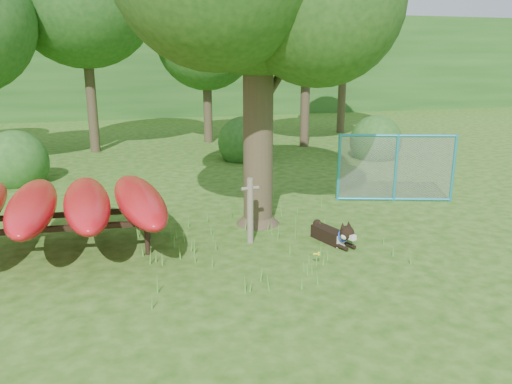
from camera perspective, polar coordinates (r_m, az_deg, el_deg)
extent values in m
plane|color=#234B0F|center=(8.55, 0.93, -8.62)|extent=(80.00, 80.00, 0.00)
cylinder|color=#362D1D|center=(10.20, 0.24, 9.28)|extent=(0.81, 0.81, 4.80)
cone|color=#362D1D|center=(10.64, 0.23, -2.38)|extent=(1.22, 1.22, 0.48)
sphere|color=#1C4313|center=(9.69, 7.31, 20.81)|extent=(3.07, 3.07, 3.07)
cylinder|color=#362D1D|center=(10.53, 2.70, 13.12)|extent=(1.09, 1.07, 1.02)
cylinder|color=#362D1D|center=(9.99, -2.67, 15.22)|extent=(1.14, 0.27, 0.98)
cylinder|color=#665D4C|center=(9.43, -0.66, -2.17)|extent=(0.13, 0.13, 1.28)
cylinder|color=#665D4C|center=(9.31, -0.67, 0.42)|extent=(0.35, 0.10, 0.07)
cylinder|color=black|center=(9.19, -12.31, -5.31)|extent=(0.10, 0.10, 0.57)
cylinder|color=black|center=(9.95, -12.30, -3.72)|extent=(0.10, 0.10, 0.57)
cube|color=black|center=(9.25, -21.70, -3.92)|extent=(3.44, 0.34, 0.09)
cube|color=black|center=(10.00, -20.96, -2.44)|extent=(3.44, 0.34, 0.09)
ellipsoid|color=red|center=(9.62, -24.19, -1.45)|extent=(0.91, 3.46, 0.55)
ellipsoid|color=red|center=(9.46, -18.77, -1.18)|extent=(1.03, 3.48, 0.55)
ellipsoid|color=red|center=(9.39, -13.22, -0.89)|extent=(1.15, 3.50, 0.55)
cube|color=black|center=(9.78, 8.26, -4.85)|extent=(0.48, 0.79, 0.25)
cube|color=silver|center=(9.56, 9.51, -5.44)|extent=(0.27, 0.21, 0.23)
sphere|color=black|center=(9.36, 10.35, -4.62)|extent=(0.27, 0.27, 0.27)
cube|color=silver|center=(9.29, 10.87, -5.08)|extent=(0.14, 0.17, 0.10)
sphere|color=silver|center=(9.31, 10.04, -5.01)|extent=(0.13, 0.13, 0.13)
sphere|color=silver|center=(9.42, 10.80, -4.80)|extent=(0.13, 0.13, 0.13)
cone|color=black|center=(9.30, 9.88, -3.79)|extent=(0.11, 0.12, 0.13)
cone|color=black|center=(9.39, 10.54, -3.62)|extent=(0.14, 0.15, 0.13)
cylinder|color=black|center=(9.42, 9.71, -6.20)|extent=(0.16, 0.32, 0.07)
cylinder|color=black|center=(9.54, 10.56, -5.95)|extent=(0.16, 0.32, 0.07)
sphere|color=black|center=(10.06, 7.00, -3.59)|extent=(0.17, 0.17, 0.17)
torus|color=blue|center=(9.44, 9.98, -4.85)|extent=(0.27, 0.15, 0.27)
cylinder|color=#279DB9|center=(12.37, 9.44, 2.76)|extent=(0.09, 0.09, 1.67)
cylinder|color=#279DB9|center=(12.63, 15.69, 2.65)|extent=(0.09, 0.09, 1.67)
cylinder|color=#279DB9|center=(13.03, 21.63, 2.52)|extent=(0.09, 0.09, 1.67)
cylinder|color=#279DB9|center=(12.49, 15.95, 6.21)|extent=(2.66, 0.91, 0.06)
cylinder|color=#279DB9|center=(12.82, 15.44, -0.78)|extent=(2.66, 0.91, 0.06)
plane|color=gray|center=(12.63, 15.69, 2.65)|extent=(2.64, 0.85, 2.78)
cylinder|color=#4C9330|center=(8.62, 6.93, -7.73)|extent=(0.02, 0.02, 0.22)
sphere|color=yellow|center=(8.58, 6.96, -7.04)|extent=(0.04, 0.04, 0.04)
sphere|color=yellow|center=(8.61, 7.18, -6.89)|extent=(0.04, 0.04, 0.04)
sphere|color=yellow|center=(8.60, 6.66, -7.06)|extent=(0.04, 0.04, 0.04)
sphere|color=yellow|center=(8.55, 7.18, -7.11)|extent=(0.04, 0.04, 0.04)
sphere|color=yellow|center=(8.54, 6.87, -7.05)|extent=(0.04, 0.04, 0.04)
cylinder|color=#362D1D|center=(19.51, -18.46, 12.00)|extent=(0.36, 0.36, 5.25)
cylinder|color=#362D1D|center=(20.88, -5.57, 10.92)|extent=(0.36, 0.36, 3.85)
sphere|color=#1F4F19|center=(20.84, -5.73, 16.97)|extent=(4.00, 4.00, 4.00)
cylinder|color=#362D1D|center=(19.89, 5.68, 12.03)|extent=(0.36, 0.36, 4.76)
sphere|color=#1F4F19|center=(19.93, 5.89, 19.86)|extent=(4.80, 4.80, 4.80)
cylinder|color=#362D1D|center=(23.84, 9.86, 12.56)|extent=(0.36, 0.36, 4.90)
sphere|color=#1F4F19|center=(23.88, 10.18, 19.28)|extent=(4.60, 4.60, 4.60)
sphere|color=#1F4F19|center=(15.61, -25.54, 0.91)|extent=(1.80, 1.80, 1.80)
sphere|color=#1F4F19|center=(18.13, 13.39, 3.80)|extent=(1.80, 1.80, 1.80)
sphere|color=#1F4F19|center=(17.37, -1.36, 3.72)|extent=(1.80, 1.80, 1.80)
cube|color=#1F4F19|center=(35.56, -12.65, 14.10)|extent=(80.00, 12.00, 6.00)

